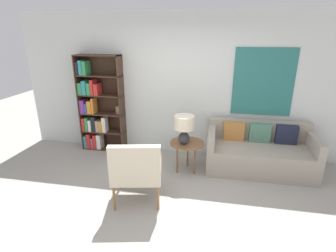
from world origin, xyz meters
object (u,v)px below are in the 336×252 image
couch (259,152)px  table_lamp (184,126)px  bookshelf (96,108)px  side_table (187,145)px  armchair (136,169)px

couch → table_lamp: 1.46m
bookshelf → side_table: 2.06m
side_table → bookshelf: bearing=161.9°
armchair → table_lamp: 1.16m
bookshelf → couch: size_ratio=1.06×
bookshelf → table_lamp: bookshelf is taller
couch → table_lamp: size_ratio=3.63×
bookshelf → couch: bookshelf is taller
side_table → table_lamp: table_lamp is taller
bookshelf → couch: bearing=-5.2°
bookshelf → side_table: (1.93, -0.63, -0.38)m
couch → bookshelf: bearing=174.8°
side_table → table_lamp: (-0.05, -0.07, 0.37)m
table_lamp → bookshelf: bearing=159.5°
bookshelf → armchair: (1.35, -1.69, -0.32)m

